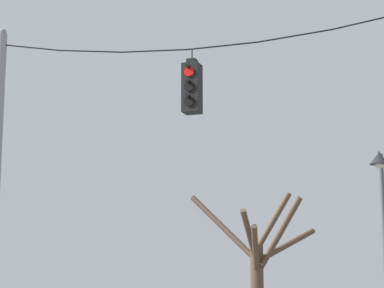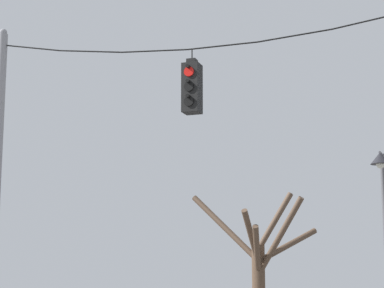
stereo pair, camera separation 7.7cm
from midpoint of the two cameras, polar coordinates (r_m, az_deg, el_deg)
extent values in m
sphere|color=gray|center=(17.28, -14.35, 8.26)|extent=(0.17, 0.17, 0.17)
cylinder|color=black|center=(16.77, -12.33, 7.19)|extent=(1.45, 0.03, 0.31)
cylinder|color=black|center=(16.02, -7.90, 7.01)|extent=(1.45, 0.03, 0.22)
cylinder|color=black|center=(15.40, -3.06, 7.10)|extent=(1.45, 0.03, 0.12)
cylinder|color=black|center=(14.93, 2.15, 7.48)|extent=(1.45, 0.03, 0.03)
cylinder|color=black|center=(14.62, 7.65, 8.17)|extent=(1.45, 0.03, 0.12)
cylinder|color=black|center=(14.47, 13.34, 9.15)|extent=(1.45, 0.03, 0.22)
cube|color=black|center=(14.89, -0.15, 4.25)|extent=(0.34, 0.34, 1.00)
cube|color=black|center=(15.04, -0.15, 6.28)|extent=(0.19, 0.19, 0.10)
cylinder|color=black|center=(15.08, -0.15, 6.85)|extent=(0.02, 0.02, 0.21)
cylinder|color=red|center=(14.80, -0.38, 5.55)|extent=(0.20, 0.03, 0.20)
cylinder|color=black|center=(14.78, -0.44, 5.93)|extent=(0.07, 0.12, 0.07)
cylinder|color=black|center=(14.72, -0.39, 4.43)|extent=(0.20, 0.03, 0.20)
cylinder|color=black|center=(14.70, -0.44, 4.81)|extent=(0.07, 0.12, 0.07)
cylinder|color=black|center=(14.64, -0.39, 3.29)|extent=(0.20, 0.03, 0.20)
cylinder|color=black|center=(14.62, -0.44, 3.67)|extent=(0.07, 0.12, 0.07)
cylinder|color=#515156|center=(19.92, 14.00, -0.76)|extent=(0.07, 0.55, 0.07)
cone|color=#232328|center=(19.62, 13.95, -1.07)|extent=(0.50, 0.50, 0.30)
sphere|color=silver|center=(19.60, 13.97, -1.51)|extent=(0.23, 0.23, 0.23)
cylinder|color=brown|center=(23.35, 2.33, -6.41)|extent=(2.37, 0.75, 2.16)
cylinder|color=brown|center=(22.34, 6.49, -7.02)|extent=(1.66, 0.75, 2.30)
cylinder|color=brown|center=(23.06, 6.10, -5.89)|extent=(1.10, 0.98, 1.84)
cylinder|color=brown|center=(22.13, 4.34, -7.06)|extent=(0.23, 1.47, 1.55)
cylinder|color=brown|center=(23.24, 7.05, -7.70)|extent=(1.67, 1.52, 1.14)
cylinder|color=brown|center=(22.13, 4.76, -8.09)|extent=(0.44, 1.38, 1.45)
camera|label=1|loc=(0.04, -90.15, 0.03)|focal=70.00mm
camera|label=2|loc=(0.04, 89.85, -0.03)|focal=70.00mm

